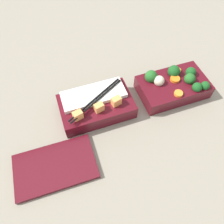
{
  "coord_description": "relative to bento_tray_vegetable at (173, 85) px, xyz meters",
  "views": [
    {
      "loc": [
        0.2,
        0.36,
        0.54
      ],
      "look_at": [
        0.09,
        0.05,
        0.05
      ],
      "focal_mm": 35.0,
      "sensor_mm": 36.0,
      "label": 1
    }
  ],
  "objects": [
    {
      "name": "ground_plane",
      "position": [
        0.13,
        -0.01,
        -0.03
      ],
      "size": [
        3.0,
        3.0,
        0.0
      ],
      "primitive_type": "plane",
      "color": "gray"
    },
    {
      "name": "bento_lid",
      "position": [
        0.4,
        0.13,
        -0.02
      ],
      "size": [
        0.21,
        0.13,
        0.01
      ],
      "primitive_type": "cube",
      "rotation": [
        0.0,
        0.0,
        -0.02
      ],
      "color": "#510F19",
      "rests_on": "ground_plane"
    },
    {
      "name": "bento_tray_rice",
      "position": [
        0.25,
        -0.0,
        -0.0
      ],
      "size": [
        0.21,
        0.13,
        0.07
      ],
      "color": "#510F19",
      "rests_on": "ground_plane"
    },
    {
      "name": "bento_tray_vegetable",
      "position": [
        0.0,
        0.0,
        0.0
      ],
      "size": [
        0.21,
        0.13,
        0.08
      ],
      "color": "#510F19",
      "rests_on": "ground_plane"
    }
  ]
}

